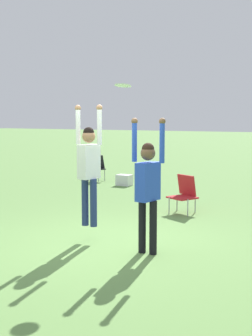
{
  "coord_description": "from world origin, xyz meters",
  "views": [
    {
      "loc": [
        4.07,
        -6.67,
        2.17
      ],
      "look_at": [
        0.19,
        0.22,
        1.3
      ],
      "focal_mm": 50.0,
      "sensor_mm": 36.0,
      "label": 1
    }
  ],
  "objects_px": {
    "person_jumping": "(89,163)",
    "camping_chair_1": "(184,192)",
    "person_defending": "(148,182)",
    "camping_chair_0": "(98,166)",
    "cooler_box": "(124,180)",
    "frisbee": "(123,85)"
  },
  "relations": [
    {
      "from": "frisbee",
      "to": "camping_chair_1",
      "type": "xyz_separation_m",
      "value": [
        -0.17,
        3.1,
        -2.21
      ]
    },
    {
      "from": "person_defending",
      "to": "person_jumping",
      "type": "bearing_deg",
      "value": -90.0
    },
    {
      "from": "camping_chair_0",
      "to": "frisbee",
      "type": "bearing_deg",
      "value": 152.83
    },
    {
      "from": "frisbee",
      "to": "camping_chair_0",
      "type": "height_order",
      "value": "frisbee"
    },
    {
      "from": "camping_chair_0",
      "to": "cooler_box",
      "type": "relative_size",
      "value": 1.87
    },
    {
      "from": "camping_chair_0",
      "to": "camping_chair_1",
      "type": "distance_m",
      "value": 5.78
    },
    {
      "from": "camping_chair_0",
      "to": "camping_chair_1",
      "type": "bearing_deg",
      "value": 169.6
    },
    {
      "from": "person_jumping",
      "to": "person_defending",
      "type": "relative_size",
      "value": 0.98
    },
    {
      "from": "person_defending",
      "to": "camping_chair_0",
      "type": "distance_m",
      "value": 8.63
    },
    {
      "from": "camping_chair_0",
      "to": "cooler_box",
      "type": "xyz_separation_m",
      "value": [
        1.31,
        -0.51,
        -0.34
      ]
    },
    {
      "from": "person_jumping",
      "to": "person_defending",
      "type": "bearing_deg",
      "value": -90.0
    },
    {
      "from": "person_defending",
      "to": "camping_chair_1",
      "type": "height_order",
      "value": "person_defending"
    },
    {
      "from": "person_defending",
      "to": "camping_chair_0",
      "type": "relative_size",
      "value": 2.45
    },
    {
      "from": "person_jumping",
      "to": "frisbee",
      "type": "distance_m",
      "value": 1.46
    },
    {
      "from": "person_defending",
      "to": "cooler_box",
      "type": "xyz_separation_m",
      "value": [
        -3.99,
        6.27,
        -0.97
      ]
    },
    {
      "from": "person_defending",
      "to": "frisbee",
      "type": "xyz_separation_m",
      "value": [
        -0.54,
        0.16,
        1.53
      ]
    },
    {
      "from": "camping_chair_1",
      "to": "cooler_box",
      "type": "distance_m",
      "value": 4.46
    },
    {
      "from": "person_defending",
      "to": "cooler_box",
      "type": "relative_size",
      "value": 4.58
    },
    {
      "from": "camping_chair_1",
      "to": "cooler_box",
      "type": "xyz_separation_m",
      "value": [
        -3.28,
        3.01,
        -0.3
      ]
    },
    {
      "from": "person_jumping",
      "to": "camping_chair_1",
      "type": "distance_m",
      "value": 3.26
    },
    {
      "from": "person_jumping",
      "to": "camping_chair_0",
      "type": "xyz_separation_m",
      "value": [
        -4.07,
        6.61,
        -0.87
      ]
    },
    {
      "from": "camping_chair_0",
      "to": "cooler_box",
      "type": "height_order",
      "value": "camping_chair_0"
    }
  ]
}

